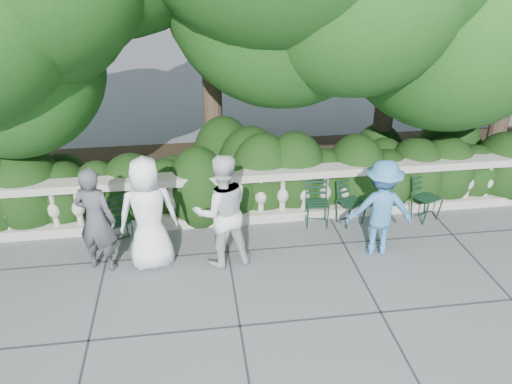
{
  "coord_description": "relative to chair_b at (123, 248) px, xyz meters",
  "views": [
    {
      "loc": [
        -1.0,
        -6.17,
        4.73
      ],
      "look_at": [
        0.0,
        1.0,
        1.0
      ],
      "focal_mm": 35.0,
      "sensor_mm": 36.0,
      "label": 1
    }
  ],
  "objects": [
    {
      "name": "ground",
      "position": [
        2.25,
        -1.16,
        0.0
      ],
      "size": [
        90.0,
        90.0,
        0.0
      ],
      "primitive_type": "plane",
      "color": "#4B4D53",
      "rests_on": "ground"
    },
    {
      "name": "balustrade",
      "position": [
        2.25,
        0.64,
        0.49
      ],
      "size": [
        12.0,
        0.44,
        1.0
      ],
      "color": "#9E998E",
      "rests_on": "ground"
    },
    {
      "name": "shrub_hedge",
      "position": [
        2.25,
        1.84,
        0.0
      ],
      "size": [
        15.0,
        2.6,
        1.7
      ],
      "primitive_type": null,
      "color": "black",
      "rests_on": "ground"
    },
    {
      "name": "chair_b",
      "position": [
        0.0,
        0.0,
        0.0
      ],
      "size": [
        0.59,
        0.61,
        0.84
      ],
      "primitive_type": null,
      "rotation": [
        0.0,
        0.0,
        0.39
      ],
      "color": "black",
      "rests_on": "ground"
    },
    {
      "name": "chair_d",
      "position": [
        4.11,
        0.15,
        0.0
      ],
      "size": [
        0.58,
        0.6,
        0.84
      ],
      "primitive_type": null,
      "rotation": [
        0.0,
        0.0,
        0.35
      ],
      "color": "black",
      "rests_on": "ground"
    },
    {
      "name": "chair_e",
      "position": [
        3.42,
        0.17,
        0.0
      ],
      "size": [
        0.49,
        0.53,
        0.84
      ],
      "primitive_type": null,
      "rotation": [
        0.0,
        0.0,
        -0.11
      ],
      "color": "black",
      "rests_on": "ground"
    },
    {
      "name": "chair_f",
      "position": [
        5.54,
        0.11,
        0.0
      ],
      "size": [
        0.59,
        0.61,
        0.84
      ],
      "primitive_type": null,
      "rotation": [
        0.0,
        0.0,
        0.4
      ],
      "color": "black",
      "rests_on": "ground"
    },
    {
      "name": "person_businessman",
      "position": [
        0.53,
        -0.51,
        0.92
      ],
      "size": [
        0.97,
        0.7,
        1.85
      ],
      "primitive_type": "imported",
      "rotation": [
        0.0,
        0.0,
        3.27
      ],
      "color": "white",
      "rests_on": "ground"
    },
    {
      "name": "person_woman_grey",
      "position": [
        -0.26,
        -0.49,
        0.87
      ],
      "size": [
        0.74,
        0.62,
        1.74
      ],
      "primitive_type": "imported",
      "rotation": [
        0.0,
        0.0,
        2.77
      ],
      "color": "#404045",
      "rests_on": "ground"
    },
    {
      "name": "person_casual_man",
      "position": [
        1.66,
        -0.62,
        0.94
      ],
      "size": [
        1.01,
        0.84,
        1.88
      ],
      "primitive_type": "imported",
      "rotation": [
        0.0,
        0.0,
        3.3
      ],
      "color": "silver",
      "rests_on": "ground"
    },
    {
      "name": "person_older_blue",
      "position": [
        4.21,
        -0.68,
        0.83
      ],
      "size": [
        1.14,
        0.75,
        1.66
      ],
      "primitive_type": "imported",
      "rotation": [
        0.0,
        0.0,
        3.01
      ],
      "color": "teal",
      "rests_on": "ground"
    }
  ]
}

